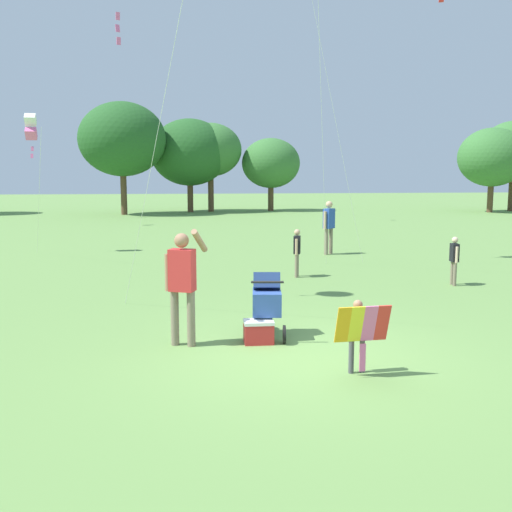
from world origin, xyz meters
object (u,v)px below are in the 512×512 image
object	(u,v)px
person_adult_flyer	(182,278)
person_couple_left	(454,257)
stroller	(267,299)
cooler_box	(259,332)
child_with_butterfly_kite	(359,329)
person_red_shirt	(329,223)
person_sitting_far	(297,249)
kite_blue_high	(31,127)

from	to	relation	value
person_adult_flyer	person_couple_left	bearing A→B (deg)	34.40
stroller	cooler_box	size ratio (longest dim) A/B	2.46
child_with_butterfly_kite	cooler_box	bearing A→B (deg)	126.09
person_red_shirt	person_couple_left	distance (m)	5.61
person_sitting_far	cooler_box	xyz separation A→B (m)	(-1.57, -5.61, -0.52)
cooler_box	person_sitting_far	bearing A→B (deg)	74.35
child_with_butterfly_kite	person_adult_flyer	xyz separation A→B (m)	(-2.25, 1.53, 0.43)
stroller	person_sitting_far	distance (m)	5.44
person_sitting_far	person_couple_left	world-z (taller)	person_sitting_far
person_couple_left	cooler_box	distance (m)	6.46
child_with_butterfly_kite	person_adult_flyer	world-z (taller)	person_adult_flyer
stroller	person_sitting_far	bearing A→B (deg)	75.05
child_with_butterfly_kite	person_couple_left	distance (m)	6.85
person_adult_flyer	kite_blue_high	world-z (taller)	kite_blue_high
child_with_butterfly_kite	person_red_shirt	distance (m)	11.24
person_sitting_far	cooler_box	bearing A→B (deg)	-105.65
stroller	kite_blue_high	distance (m)	12.45
cooler_box	person_red_shirt	bearing A→B (deg)	71.07
kite_blue_high	person_couple_left	distance (m)	13.06
kite_blue_high	person_sitting_far	distance (m)	9.58
child_with_butterfly_kite	cooler_box	world-z (taller)	child_with_butterfly_kite
child_with_butterfly_kite	kite_blue_high	bearing A→B (deg)	119.64
stroller	person_red_shirt	bearing A→B (deg)	71.33
kite_blue_high	person_red_shirt	world-z (taller)	kite_blue_high
child_with_butterfly_kite	cooler_box	distance (m)	1.94
person_red_shirt	kite_blue_high	bearing A→B (deg)	172.25
person_red_shirt	cooler_box	size ratio (longest dim) A/B	3.70
person_adult_flyer	kite_blue_high	bearing A→B (deg)	113.78
kite_blue_high	cooler_box	world-z (taller)	kite_blue_high
person_adult_flyer	person_couple_left	world-z (taller)	person_adult_flyer
person_red_shirt	person_couple_left	world-z (taller)	person_red_shirt
person_adult_flyer	person_sitting_far	bearing A→B (deg)	64.28
person_adult_flyer	cooler_box	size ratio (longest dim) A/B	3.94
stroller	person_sitting_far	xyz separation A→B (m)	(1.40, 5.26, 0.09)
cooler_box	person_couple_left	bearing A→B (deg)	40.08
person_sitting_far	cooler_box	world-z (taller)	person_sitting_far
person_adult_flyer	person_couple_left	xyz separation A→B (m)	(6.07, 4.15, -0.36)
person_sitting_far	person_couple_left	bearing A→B (deg)	-23.53
stroller	person_sitting_far	world-z (taller)	person_sitting_far
stroller	kite_blue_high	xyz separation A→B (m)	(-6.03, 10.38, 3.30)
person_adult_flyer	person_sitting_far	world-z (taller)	person_adult_flyer
stroller	cooler_box	xyz separation A→B (m)	(-0.17, -0.36, -0.43)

